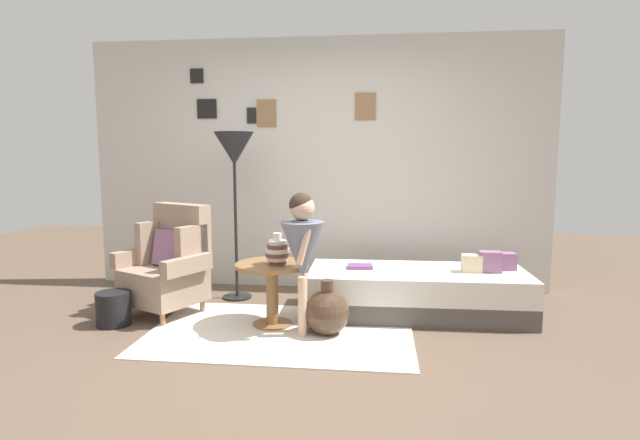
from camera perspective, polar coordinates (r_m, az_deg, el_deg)
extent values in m
plane|color=brown|center=(3.69, -4.17, -15.13)|extent=(12.00, 12.00, 0.00)
cube|color=beige|center=(5.33, -0.36, 6.21)|extent=(4.80, 0.10, 2.60)
cube|color=black|center=(5.63, -13.74, 15.53)|extent=(0.14, 0.02, 0.15)
cube|color=beige|center=(5.63, -13.75, 15.54)|extent=(0.11, 0.01, 0.11)
cube|color=black|center=(5.56, -12.65, 12.16)|extent=(0.21, 0.02, 0.20)
cube|color=#61615E|center=(5.56, -12.66, 12.16)|extent=(0.16, 0.01, 0.16)
cube|color=olive|center=(5.38, -6.06, 11.91)|extent=(0.20, 0.02, 0.28)
cube|color=#62625D|center=(5.38, -6.07, 11.92)|extent=(0.16, 0.01, 0.22)
cube|color=black|center=(5.42, -7.74, 11.62)|extent=(0.09, 0.02, 0.16)
cube|color=white|center=(5.42, -7.75, 11.62)|extent=(0.07, 0.01, 0.13)
cube|color=olive|center=(5.26, 5.14, 12.66)|extent=(0.21, 0.02, 0.27)
cube|color=beige|center=(5.26, 5.14, 12.67)|extent=(0.16, 0.01, 0.21)
cube|color=silver|center=(4.15, -4.43, -12.44)|extent=(2.09, 1.35, 0.01)
cylinder|color=#9E7042|center=(4.81, -21.07, -9.44)|extent=(0.04, 0.04, 0.12)
cylinder|color=#9E7042|center=(4.44, -17.36, -10.66)|extent=(0.04, 0.04, 0.12)
cylinder|color=#9E7042|center=(5.07, -16.94, -8.39)|extent=(0.04, 0.04, 0.12)
cylinder|color=#9E7042|center=(4.73, -13.13, -9.42)|extent=(0.04, 0.04, 0.12)
cube|color=gray|center=(4.70, -17.23, -7.00)|extent=(0.79, 0.77, 0.30)
cube|color=gray|center=(4.76, -15.31, -1.52)|extent=(0.60, 0.39, 0.55)
cube|color=gray|center=(4.89, -18.47, -2.39)|extent=(0.21, 0.31, 0.39)
cube|color=gray|center=(4.50, -14.31, -3.06)|extent=(0.21, 0.31, 0.39)
cube|color=gray|center=(4.89, -20.00, -3.90)|extent=(0.30, 0.49, 0.14)
cube|color=gray|center=(4.39, -14.77, -4.96)|extent=(0.30, 0.49, 0.14)
cube|color=gray|center=(4.70, -16.46, -3.11)|extent=(0.40, 0.31, 0.33)
cube|color=#4C4742|center=(4.63, 10.86, -9.33)|extent=(1.91, 0.83, 0.18)
cube|color=silver|center=(4.57, 10.92, -6.93)|extent=(1.91, 0.83, 0.22)
cube|color=gray|center=(4.76, 20.18, -4.41)|extent=(0.19, 0.14, 0.15)
cube|color=gray|center=(4.62, 18.66, -4.50)|extent=(0.18, 0.12, 0.18)
cube|color=beige|center=(4.59, 16.76, -4.70)|extent=(0.16, 0.12, 0.15)
cylinder|color=olive|center=(4.31, -5.38, -11.63)|extent=(0.33, 0.33, 0.02)
cylinder|color=olive|center=(4.23, -5.42, -8.45)|extent=(0.10, 0.10, 0.48)
cylinder|color=olive|center=(4.17, -5.46, -5.09)|extent=(0.60, 0.60, 0.03)
cylinder|color=brown|center=(4.12, -4.82, -4.78)|extent=(0.15, 0.15, 0.03)
cylinder|color=silver|center=(4.12, -4.83, -4.33)|extent=(0.17, 0.17, 0.03)
cylinder|color=brown|center=(4.11, -4.83, -3.88)|extent=(0.19, 0.19, 0.03)
cylinder|color=silver|center=(4.10, -4.84, -3.43)|extent=(0.19, 0.19, 0.03)
cylinder|color=brown|center=(4.10, -4.84, -2.98)|extent=(0.17, 0.17, 0.03)
cylinder|color=silver|center=(4.09, -4.85, -2.53)|extent=(0.15, 0.15, 0.03)
cylinder|color=silver|center=(4.08, -4.85, -1.89)|extent=(0.07, 0.07, 0.06)
cylinder|color=black|center=(5.13, -9.32, -8.55)|extent=(0.28, 0.28, 0.02)
cylinder|color=black|center=(4.98, -9.51, 0.05)|extent=(0.03, 0.03, 1.53)
cone|color=#232328|center=(4.94, -9.68, 7.95)|extent=(0.38, 0.38, 0.32)
cylinder|color=#D8AD8E|center=(3.97, -2.00, -9.80)|extent=(0.07, 0.07, 0.48)
cylinder|color=#D8AD8E|center=(4.06, -1.93, -9.38)|extent=(0.07, 0.07, 0.48)
cone|color=slate|center=(3.91, -1.99, -3.49)|extent=(0.34, 0.34, 0.45)
cylinder|color=slate|center=(3.88, -2.00, -1.30)|extent=(0.17, 0.17, 0.17)
cylinder|color=#D8AD8E|center=(3.78, -1.79, -2.88)|extent=(0.13, 0.06, 0.31)
cylinder|color=#D8AD8E|center=(4.02, -1.62, -2.26)|extent=(0.13, 0.06, 0.31)
sphere|color=#D8AD8E|center=(3.86, -2.02, 1.39)|extent=(0.19, 0.19, 0.19)
sphere|color=#38281E|center=(3.86, -2.17, 1.75)|extent=(0.18, 0.18, 0.18)
cube|color=#794280|center=(4.56, 4.53, -5.25)|extent=(0.23, 0.18, 0.03)
sphere|color=#473323|center=(4.04, 0.80, -10.41)|extent=(0.36, 0.36, 0.36)
cylinder|color=#473323|center=(3.97, 0.80, -7.42)|extent=(0.10, 0.10, 0.09)
cylinder|color=black|center=(4.59, -22.29, -9.24)|extent=(0.28, 0.28, 0.28)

